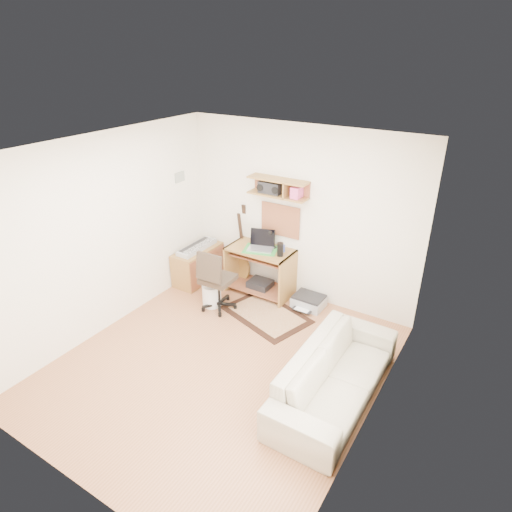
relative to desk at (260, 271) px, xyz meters
The scene contains 22 objects.
floor 1.83m from the desk, 74.06° to the right, with size 3.60×4.00×0.01m, color #B2744A.
ceiling 2.86m from the desk, 74.06° to the right, with size 3.60×4.00×0.01m, color white.
back_wall 1.08m from the desk, 29.61° to the left, with size 3.60×0.01×2.60m, color white.
left_wall 2.36m from the desk, 127.26° to the right, with size 0.01×4.00×2.60m, color white.
right_wall 3.02m from the desk, 36.90° to the right, with size 0.01×4.00×2.60m, color white.
wall_shelf 1.35m from the desk, 37.90° to the left, with size 0.90×0.25×0.26m, color #A17439.
cork_board 0.86m from the desk, 52.92° to the left, with size 0.64×0.03×0.49m, color tan.
wall_photo 1.88m from the desk, behind, with size 0.02×0.20×0.15m, color #4C8CBF.
desk is the anchor object (origin of this frame).
laptop 0.52m from the desk, 51.15° to the right, with size 0.37×0.37×0.29m, color silver, non-canonical shape.
speaker 0.60m from the desk, ahead, with size 0.09×0.09×0.21m, color black.
desk_lamp 0.56m from the desk, 40.88° to the left, with size 0.10×0.10×0.29m, color black, non-canonical shape.
pencil_cup 0.55m from the desk, 17.01° to the left, with size 0.07×0.07×0.10m, color #384CA9.
boombox 1.31m from the desk, 64.68° to the left, with size 0.33×0.15×0.17m, color black.
rug 0.75m from the desk, 50.75° to the right, with size 1.19×0.79×0.02m, color tan.
task_chair 0.77m from the desk, 112.02° to the right, with size 0.50×0.50×0.97m, color #33281E, non-canonical shape.
cabinet 1.11m from the desk, behind, with size 0.40×0.90×0.55m, color #A17439.
music_keyboard 1.12m from the desk, behind, with size 0.24×0.76×0.07m, color #B2B5BA.
guitar 0.56m from the desk, 163.92° to the left, with size 0.35×0.22×1.30m, color #A07031, non-canonical shape.
waste_basket 0.84m from the desk, 120.51° to the right, with size 0.28×0.28×0.33m, color white.
printer 0.88m from the desk, ahead, with size 0.45×0.35×0.17m, color #A5A8AA.
sofa 2.39m from the desk, 38.50° to the right, with size 2.01×0.59×0.79m, color #B9AD93.
Camera 1 is at (2.62, -3.39, 3.55)m, focal length 30.82 mm.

